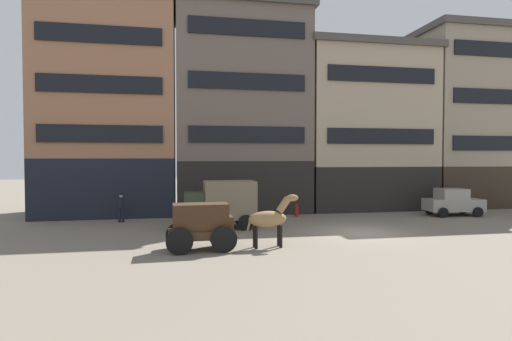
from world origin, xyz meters
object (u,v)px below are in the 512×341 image
Objects in this scene: draft_horse at (270,218)px; fire_hydrant_curbside at (297,210)px; cargo_wagon at (202,223)px; pedestrian_officer at (121,206)px; delivery_truck_near at (219,203)px; sedan_dark at (453,202)px.

fire_hydrant_curbside is at bearing 66.45° from draft_horse.
fire_hydrant_curbside is (6.71, 8.62, -0.72)m from cargo_wagon.
draft_horse is at bearing -48.77° from pedestrian_officer.
cargo_wagon is 5.37m from delivery_truck_near.
delivery_truck_near is 1.13× the size of sedan_dark.
fire_hydrant_curbside is (5.47, 3.41, -1.00)m from delivery_truck_near.
sedan_dark is at bearing 7.10° from delivery_truck_near.
cargo_wagon reaches higher than fire_hydrant_curbside.
fire_hydrant_curbside is at bearing 172.38° from sedan_dark.
draft_horse is 2.83× the size of fire_hydrant_curbside.
cargo_wagon reaches higher than sedan_dark.
delivery_truck_near reaches higher than pedestrian_officer.
sedan_dark is (17.27, 7.21, -0.23)m from cargo_wagon.
cargo_wagon is 10.95m from fire_hydrant_curbside.
fire_hydrant_curbside is (11.11, 0.23, -0.55)m from pedestrian_officer.
cargo_wagon reaches higher than pedestrian_officer.
pedestrian_officer is at bearing 131.23° from draft_horse.
delivery_truck_near reaches higher than sedan_dark.
delivery_truck_near is 5.24× the size of fire_hydrant_curbside.
pedestrian_officer is 11.13m from fire_hydrant_curbside.
draft_horse is 0.61× the size of sedan_dark.
pedestrian_officer is at bearing 176.88° from sedan_dark.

